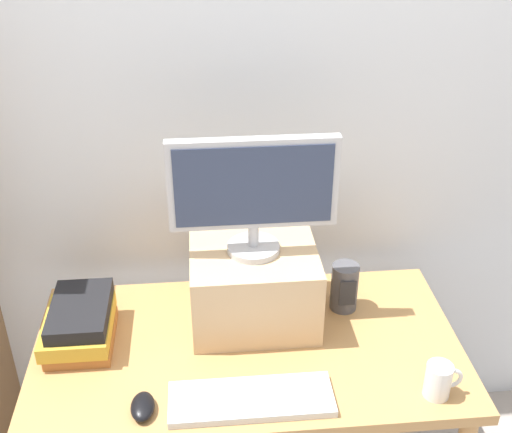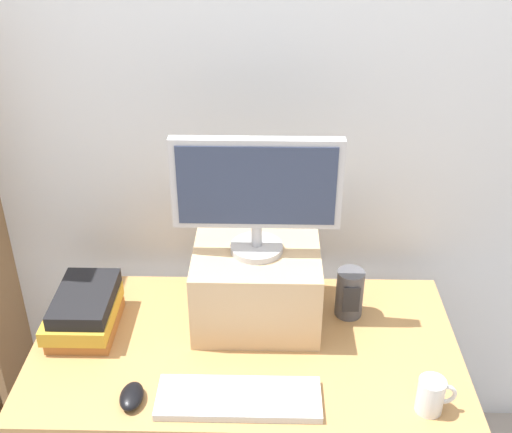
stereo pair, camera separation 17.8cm
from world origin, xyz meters
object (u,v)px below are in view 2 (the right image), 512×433
Objects in this scene: riser_box at (257,284)px; book_stack at (84,311)px; desk_speaker at (350,293)px; keyboard at (239,398)px; coffee_mug at (432,395)px; desk at (246,365)px; computer_monitor at (257,190)px; computer_mouse at (132,396)px.

riser_box reaches higher than book_stack.
riser_box reaches higher than desk_speaker.
keyboard is at bearing -130.82° from desk_speaker.
book_stack is 1.72× the size of desk_speaker.
riser_box is 0.54m from book_stack.
desk is at bearing 153.20° from coffee_mug.
desk is 2.89× the size of keyboard.
book_stack is at bearing 172.55° from desk.
computer_monitor is 1.10× the size of keyboard.
coffee_mug is 0.44m from desk_speaker.
computer_monitor is at bearing 48.78° from computer_mouse.
keyboard is 2.76× the size of desk_speaker.
coffee_mug reaches higher than computer_mouse.
computer_monitor is 0.58m from keyboard.
computer_mouse is 0.37m from book_stack.
desk_speaker is at bearing 3.18° from computer_monitor.
coffee_mug is at bearing -17.63° from book_stack.
computer_mouse is at bearing -131.11° from riser_box.
desk is 0.56m from computer_monitor.
book_stack reaches higher than desk.
keyboard is 1.60× the size of book_stack.
computer_monitor is 0.47m from desk_speaker.
desk is at bearing -102.39° from riser_box.
desk is 3.33× the size of riser_box.
desk_speaker is (0.29, 0.02, -0.37)m from computer_monitor.
computer_mouse is 0.74m from desk_speaker.
desk_speaker is (0.29, 0.01, -0.04)m from riser_box.
desk is 12.26× the size of coffee_mug.
computer_monitor reaches higher than desk_speaker.
computer_mouse is at bearing -141.25° from desk.
keyboard reaches higher than desk.
coffee_mug is at bearing -0.88° from computer_mouse.
computer_mouse is 0.64× the size of desk_speaker.
book_stack is 2.65× the size of coffee_mug.
book_stack reaches higher than coffee_mug.
coffee_mug is at bearing -26.80° from desk.
book_stack is 1.05m from coffee_mug.
coffee_mug is (0.80, -0.01, 0.03)m from computer_mouse.
keyboard is at bearing -92.38° from desk.
desk_speaker reaches higher than keyboard.
computer_mouse is 0.80m from coffee_mug.
coffee_mug is at bearing -66.55° from desk_speaker.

